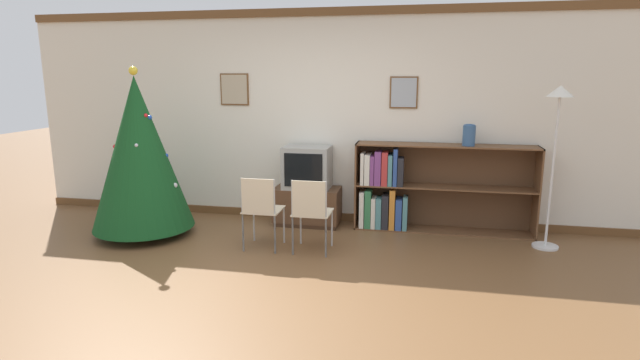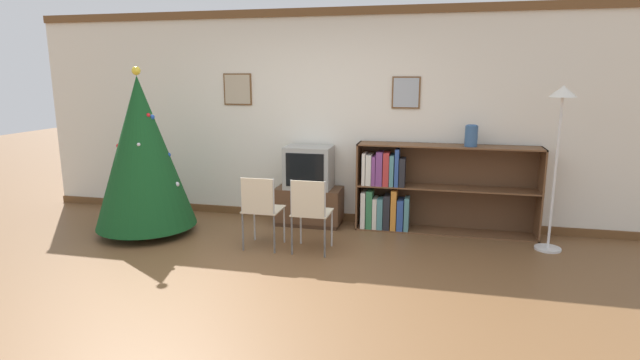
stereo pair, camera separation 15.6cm
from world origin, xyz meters
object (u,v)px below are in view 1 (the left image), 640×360
at_px(folding_chair_left, 261,208).
at_px(christmas_tree, 139,153).
at_px(television, 307,167).
at_px(bookshelf, 411,190).
at_px(tv_console, 307,206).
at_px(vase, 469,135).
at_px(standing_lamp, 557,125).
at_px(folding_chair_right, 311,211).

bearing_deg(folding_chair_left, christmas_tree, 171.48).
relative_size(television, folding_chair_left, 0.71).
height_order(christmas_tree, bookshelf, christmas_tree).
distance_m(tv_console, bookshelf, 1.33).
relative_size(christmas_tree, vase, 7.88).
bearing_deg(standing_lamp, bookshelf, 165.65).
relative_size(christmas_tree, standing_lamp, 1.11).
relative_size(folding_chair_left, standing_lamp, 0.46).
distance_m(television, standing_lamp, 2.90).
distance_m(bookshelf, vase, 0.95).
bearing_deg(folding_chair_left, bookshelf, 34.38).
bearing_deg(folding_chair_left, tv_console, 74.93).
xyz_separation_m(bookshelf, standing_lamp, (1.50, -0.38, 0.87)).
relative_size(christmas_tree, tv_console, 2.39).
xyz_separation_m(christmas_tree, standing_lamp, (4.64, 0.47, 0.38)).
bearing_deg(standing_lamp, tv_console, 173.16).
relative_size(christmas_tree, television, 3.40).
bearing_deg(standing_lamp, folding_chair_left, -167.26).
xyz_separation_m(bookshelf, vase, (0.64, -0.03, 0.70)).
bearing_deg(bookshelf, vase, -2.92).
bearing_deg(television, tv_console, 90.00).
xyz_separation_m(tv_console, folding_chair_right, (0.28, -1.03, 0.23)).
bearing_deg(standing_lamp, folding_chair_right, -164.57).
bearing_deg(tv_console, bookshelf, 2.11).
xyz_separation_m(christmas_tree, bookshelf, (3.14, 0.85, -0.49)).
bearing_deg(folding_chair_left, standing_lamp, 12.74).
xyz_separation_m(folding_chair_left, folding_chair_right, (0.56, 0.00, 0.00)).
height_order(tv_console, vase, vase).
bearing_deg(standing_lamp, television, 173.21).
relative_size(folding_chair_right, bookshelf, 0.38).
distance_m(christmas_tree, bookshelf, 3.28).
bearing_deg(folding_chair_right, standing_lamp, 15.43).
height_order(vase, standing_lamp, standing_lamp).
bearing_deg(tv_console, television, -90.00).
distance_m(folding_chair_right, vase, 2.10).
xyz_separation_m(christmas_tree, television, (1.83, 0.80, -0.24)).
height_order(christmas_tree, folding_chair_left, christmas_tree).
xyz_separation_m(tv_console, standing_lamp, (2.81, -0.34, 1.13)).
bearing_deg(christmas_tree, bookshelf, 15.17).
relative_size(television, standing_lamp, 0.33).
bearing_deg(television, standing_lamp, -6.79).
xyz_separation_m(tv_console, vase, (1.95, 0.02, 0.96)).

